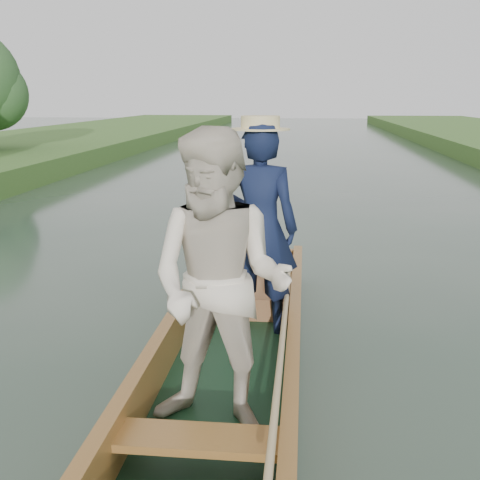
# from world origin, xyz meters

# --- Properties ---
(ground) EXTENTS (120.00, 120.00, 0.00)m
(ground) POSITION_xyz_m (0.00, 0.00, 0.00)
(ground) COLOR #283D30
(ground) RESTS_ON ground
(punt) EXTENTS (1.16, 5.00, 2.04)m
(punt) POSITION_xyz_m (0.07, -0.27, 0.77)
(punt) COLOR black
(punt) RESTS_ON ground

